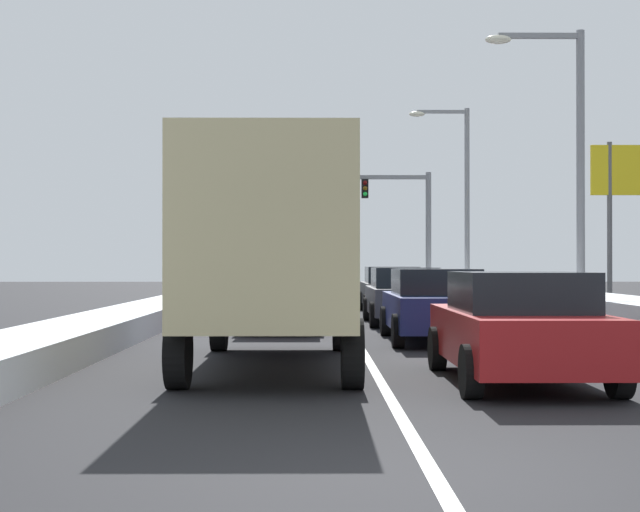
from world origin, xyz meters
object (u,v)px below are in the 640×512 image
Objects in this scene: traffic_light_gantry at (355,202)px; sedan_silver_center_lane_third at (280,291)px; sedan_charcoal_right_lane_third at (404,295)px; sedan_maroon_center_lane_second at (281,299)px; street_lamp_right_far at (459,186)px; sedan_white_center_lane_fourth at (289,286)px; sedan_red_right_lane_nearest at (518,327)px; street_lamp_right_mid at (567,147)px; box_truck_center_lane_nearest at (273,246)px; sedan_navy_right_lane_second at (434,305)px; sedan_black_right_lane_fourth at (391,289)px.

sedan_silver_center_lane_third is at bearing -99.71° from traffic_light_gantry.
sedan_maroon_center_lane_second is at bearing -142.06° from sedan_charcoal_right_lane_third.
traffic_light_gantry is at bearing 90.82° from sedan_charcoal_right_lane_third.
sedan_silver_center_lane_third is 0.53× the size of street_lamp_right_far.
sedan_maroon_center_lane_second is at bearing -89.41° from sedan_white_center_lane_fourth.
sedan_silver_center_lane_third is at bearing 102.64° from sedan_red_right_lane_nearest.
street_lamp_right_far is at bearing 58.33° from sedan_silver_center_lane_third.
box_truck_center_lane_nearest is at bearing -124.72° from street_lamp_right_mid.
sedan_red_right_lane_nearest and sedan_maroon_center_lane_second have the same top height.
street_lamp_right_mid is at bearing -29.52° from sedan_silver_center_lane_third.
sedan_maroon_center_lane_second is 6.86m from sedan_silver_center_lane_third.
sedan_white_center_lane_fourth is (-3.68, 23.38, 0.00)m from sedan_red_right_lane_nearest.
sedan_navy_right_lane_second is 22.85m from street_lamp_right_far.
sedan_silver_center_lane_third and sedan_white_center_lane_fourth have the same top height.
sedan_navy_right_lane_second is 6.03m from box_truck_center_lane_nearest.
sedan_red_right_lane_nearest and sedan_charcoal_right_lane_third have the same top height.
sedan_navy_right_lane_second and sedan_maroon_center_lane_second have the same top height.
street_lamp_right_far reaches higher than sedan_white_center_lane_fourth.
traffic_light_gantry reaches higher than sedan_black_right_lane_fourth.
sedan_red_right_lane_nearest is 0.57× the size of street_lamp_right_mid.
traffic_light_gantry reaches higher than sedan_white_center_lane_fourth.
sedan_red_right_lane_nearest is at bearing -70.60° from sedan_maroon_center_lane_second.
sedan_white_center_lane_fourth is (-3.47, 4.96, 0.00)m from sedan_black_right_lane_fourth.
sedan_maroon_center_lane_second is (-3.28, 3.20, 0.00)m from sedan_navy_right_lane_second.
sedan_red_right_lane_nearest is 6.85m from sedan_navy_right_lane_second.
sedan_red_right_lane_nearest is 1.00× the size of sedan_charcoal_right_lane_third.
street_lamp_right_far is at bearing 75.45° from box_truck_center_lane_nearest.
sedan_charcoal_right_lane_third is at bearing 74.13° from box_truck_center_lane_nearest.
sedan_black_right_lane_fourth is 9.01m from sedan_maroon_center_lane_second.
sedan_white_center_lane_fourth is at bearing 90.74° from box_truck_center_lane_nearest.
street_lamp_right_mid reaches higher than sedan_white_center_lane_fourth.
sedan_charcoal_right_lane_third is 1.00× the size of sedan_white_center_lane_fourth.
sedan_black_right_lane_fourth is (-0.21, 18.42, 0.00)m from sedan_red_right_lane_nearest.
sedan_red_right_lane_nearest is 12.54m from sedan_charcoal_right_lane_third.
sedan_navy_right_lane_second is at bearing -90.28° from sedan_black_right_lane_fourth.
sedan_maroon_center_lane_second is 1.00× the size of sedan_white_center_lane_fourth.
sedan_silver_center_lane_third is 9.78m from street_lamp_right_mid.
sedan_white_center_lane_fourth is 0.42× the size of traffic_light_gantry.
sedan_black_right_lane_fourth is (0.15, 5.89, 0.00)m from sedan_charcoal_right_lane_third.
sedan_black_right_lane_fourth and sedan_silver_center_lane_third have the same top height.
traffic_light_gantry is at bearing 80.29° from sedan_silver_center_lane_third.
traffic_light_gantry reaches higher than sedan_navy_right_lane_second.
box_truck_center_lane_nearest reaches higher than sedan_black_right_lane_fourth.
street_lamp_right_far is (4.00, 16.42, 4.26)m from sedan_charcoal_right_lane_third.
sedan_charcoal_right_lane_third is 1.00× the size of sedan_black_right_lane_fourth.
street_lamp_right_far reaches higher than sedan_navy_right_lane_second.
street_lamp_right_mid is (3.99, 12.50, 3.96)m from sedan_red_right_lane_nearest.
street_lamp_right_mid is (7.67, -10.89, 3.96)m from sedan_white_center_lane_fourth.
sedan_charcoal_right_lane_third is 11.35m from sedan_white_center_lane_fourth.
sedan_red_right_lane_nearest and sedan_silver_center_lane_third have the same top height.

